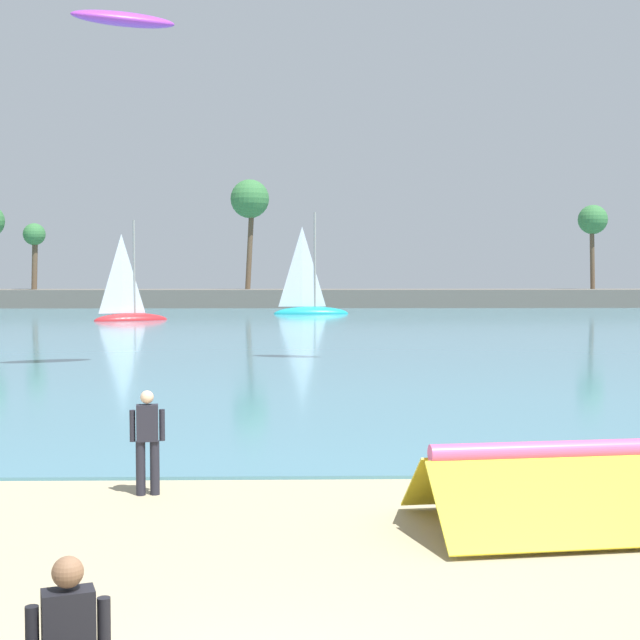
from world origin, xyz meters
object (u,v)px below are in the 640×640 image
Objects in this scene: sailboat_mid_bay at (129,311)px; kite_aloft_high_over_bay at (124,19)px; person_at_waterline at (147,439)px; folded_kite at (559,472)px; sailboat_near_shore at (310,304)px.

kite_aloft_high_over_bay is (6.28, -34.20, 11.18)m from sailboat_mid_bay.
folded_kite is at bearing -18.45° from person_at_waterline.
kite_aloft_high_over_bay is (-3.46, 16.71, 11.04)m from person_at_waterline.
person_at_waterline is (-5.98, 1.99, 0.12)m from folded_kite.
folded_kite is 0.46× the size of sailboat_near_shore.
folded_kite is 1.19× the size of kite_aloft_high_over_bay.
folded_kite is 23.74m from kite_aloft_high_over_bay.
person_at_waterline is at bearing -92.99° from sailboat_near_shore.
folded_kite is at bearing -87.43° from sailboat_near_shore.
sailboat_near_shore reaches higher than folded_kite.
person_at_waterline is 0.19× the size of sailboat_near_shore.
folded_kite is 55.20m from sailboat_mid_bay.
sailboat_near_shore is at bearing 37.22° from sailboat_mid_bay.
kite_aloft_high_over_bay is at bearing 116.77° from folded_kite.
kite_aloft_high_over_bay is at bearing -79.60° from sailboat_mid_bay.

